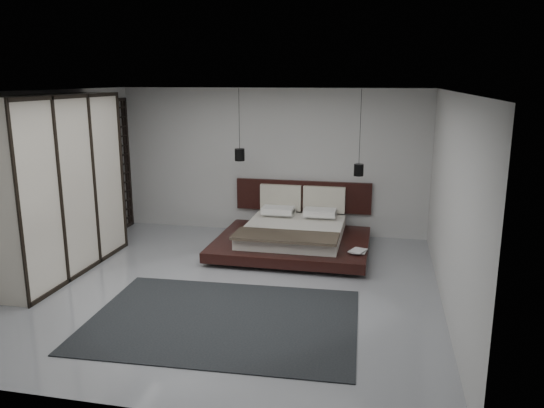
% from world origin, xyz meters
% --- Properties ---
extents(floor, '(6.00, 6.00, 0.00)m').
position_xyz_m(floor, '(0.00, 0.00, 0.00)').
color(floor, gray).
rests_on(floor, ground).
extents(ceiling, '(6.00, 6.00, 0.00)m').
position_xyz_m(ceiling, '(0.00, 0.00, 2.80)').
color(ceiling, white).
rests_on(ceiling, wall_back).
extents(wall_back, '(6.00, 0.00, 6.00)m').
position_xyz_m(wall_back, '(0.00, 3.00, 1.40)').
color(wall_back, '#B3B3B1').
rests_on(wall_back, floor).
extents(wall_front, '(6.00, 0.00, 6.00)m').
position_xyz_m(wall_front, '(0.00, -3.00, 1.40)').
color(wall_front, '#B3B3B1').
rests_on(wall_front, floor).
extents(wall_left, '(0.00, 6.00, 6.00)m').
position_xyz_m(wall_left, '(-3.00, 0.00, 1.40)').
color(wall_left, '#B3B3B1').
rests_on(wall_left, floor).
extents(wall_right, '(0.00, 6.00, 6.00)m').
position_xyz_m(wall_right, '(3.00, 0.00, 1.40)').
color(wall_right, '#B3B3B1').
rests_on(wall_right, floor).
extents(lattice_screen, '(0.05, 0.90, 2.60)m').
position_xyz_m(lattice_screen, '(-2.95, 2.45, 1.30)').
color(lattice_screen, black).
rests_on(lattice_screen, floor).
extents(bed, '(2.63, 2.33, 1.05)m').
position_xyz_m(bed, '(0.63, 1.91, 0.28)').
color(bed, black).
rests_on(bed, floor).
extents(book_lower, '(0.26, 0.32, 0.03)m').
position_xyz_m(book_lower, '(1.71, 1.28, 0.26)').
color(book_lower, '#99724C').
rests_on(book_lower, bed).
extents(book_upper, '(0.31, 0.36, 0.02)m').
position_xyz_m(book_upper, '(1.69, 1.25, 0.28)').
color(book_upper, '#99724C').
rests_on(book_upper, book_lower).
extents(pendant_left, '(0.18, 0.18, 1.30)m').
position_xyz_m(pendant_left, '(-0.44, 2.31, 1.62)').
color(pendant_left, black).
rests_on(pendant_left, ceiling).
extents(pendant_right, '(0.17, 0.17, 1.50)m').
position_xyz_m(pendant_right, '(1.71, 2.31, 1.41)').
color(pendant_right, black).
rests_on(pendant_right, ceiling).
extents(wardrobe, '(0.66, 2.79, 2.74)m').
position_xyz_m(wardrobe, '(-2.70, 0.12, 1.37)').
color(wardrobe, beige).
rests_on(wardrobe, floor).
extents(rug, '(3.43, 2.52, 0.01)m').
position_xyz_m(rug, '(0.25, -1.07, 0.01)').
color(rug, black).
rests_on(rug, floor).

